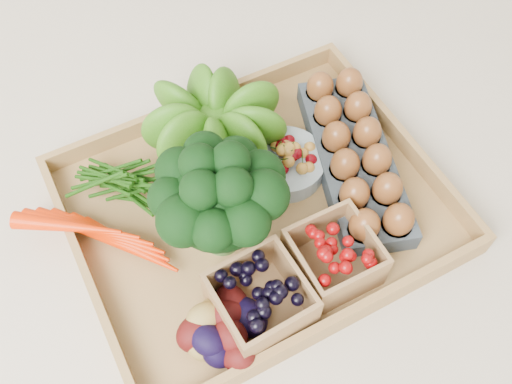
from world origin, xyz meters
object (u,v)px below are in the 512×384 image
tray (256,210)px  cherry_bowl (285,164)px  egg_carton (353,160)px  broccoli (220,216)px

tray → cherry_bowl: size_ratio=4.28×
tray → egg_carton: (0.17, -0.01, 0.03)m
broccoli → cherry_bowl: (0.14, 0.07, -0.06)m
tray → broccoli: bearing=-159.7°
tray → broccoli: broccoli is taller
tray → broccoli: (-0.07, -0.03, 0.08)m
broccoli → cherry_bowl: bearing=24.9°
tray → egg_carton: size_ratio=1.71×
tray → cherry_bowl: 0.09m
cherry_bowl → broccoli: bearing=-155.1°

